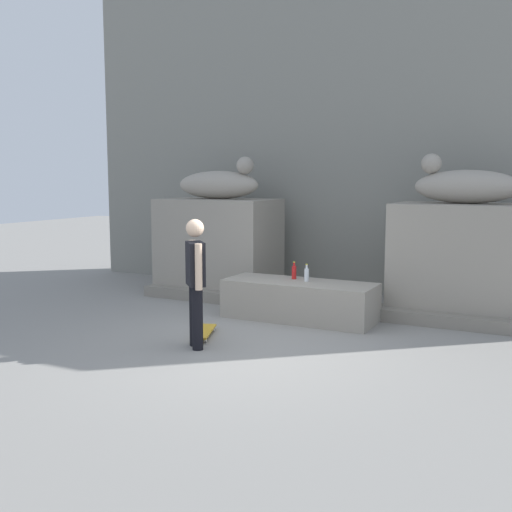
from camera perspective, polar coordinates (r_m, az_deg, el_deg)
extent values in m
plane|color=gray|center=(8.05, -0.96, -8.50)|extent=(40.00, 40.00, 0.00)
cube|color=gray|center=(12.00, 9.51, 11.48)|extent=(11.69, 0.60, 6.16)
cube|color=gray|center=(11.59, -3.49, 0.89)|extent=(2.14, 1.30, 1.79)
cube|color=gray|center=(10.11, 18.70, -0.45)|extent=(2.14, 1.30, 1.79)
ellipsoid|color=#A2998C|center=(11.52, -3.53, 6.61)|extent=(1.64, 0.68, 0.52)
sphere|color=#A2998C|center=(11.29, -1.02, 8.41)|extent=(0.32, 0.32, 0.32)
ellipsoid|color=#A2998C|center=(10.02, 18.97, 6.10)|extent=(1.63, 0.64, 0.52)
sphere|color=#A2998C|center=(10.14, 15.98, 8.24)|extent=(0.32, 0.32, 0.32)
cube|color=gray|center=(9.54, 4.05, -4.14)|extent=(2.34, 0.87, 0.60)
cylinder|color=black|center=(8.08, -5.71, -5.47)|extent=(0.14, 0.14, 0.82)
cylinder|color=black|center=(7.89, -5.46, -5.78)|extent=(0.14, 0.14, 0.82)
cube|color=black|center=(7.86, -5.65, -0.72)|extent=(0.39, 0.40, 0.56)
sphere|color=beige|center=(7.81, -5.69, 2.59)|extent=(0.23, 0.23, 0.23)
cylinder|color=beige|center=(8.08, -5.93, -0.57)|extent=(0.09, 0.09, 0.58)
cylinder|color=beige|center=(7.64, -5.35, -1.02)|extent=(0.09, 0.09, 0.58)
cube|color=gold|center=(8.62, -4.80, -6.98)|extent=(0.47, 0.82, 0.02)
cylinder|color=white|center=(8.33, -4.71, -7.78)|extent=(0.05, 0.06, 0.06)
cylinder|color=white|center=(8.36, -5.66, -7.74)|extent=(0.05, 0.06, 0.06)
cylinder|color=white|center=(8.90, -3.99, -6.78)|extent=(0.05, 0.06, 0.06)
cylinder|color=white|center=(8.93, -4.88, -6.74)|extent=(0.05, 0.06, 0.06)
cylinder|color=silver|center=(9.50, 4.72, -1.76)|extent=(0.07, 0.07, 0.20)
cylinder|color=silver|center=(9.48, 4.72, -0.99)|extent=(0.03, 0.03, 0.06)
cylinder|color=yellow|center=(9.47, 4.73, -0.77)|extent=(0.04, 0.04, 0.01)
cylinder|color=red|center=(9.69, 3.55, -1.55)|extent=(0.07, 0.07, 0.20)
cylinder|color=red|center=(9.67, 3.56, -0.78)|extent=(0.03, 0.03, 0.06)
cylinder|color=yellow|center=(9.67, 3.56, -0.57)|extent=(0.04, 0.04, 0.01)
cube|color=gray|center=(10.16, 5.46, -4.61)|extent=(6.57, 0.50, 0.19)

